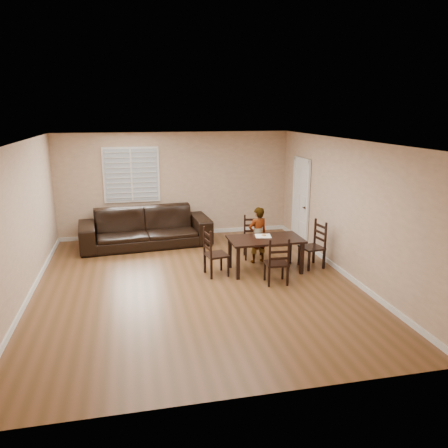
{
  "coord_description": "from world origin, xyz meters",
  "views": [
    {
      "loc": [
        -1.12,
        -7.74,
        3.23
      ],
      "look_at": [
        0.68,
        0.6,
        1.0
      ],
      "focal_mm": 35.0,
      "sensor_mm": 36.0,
      "label": 1
    }
  ],
  "objects_px": {
    "child": "(258,235)",
    "sofa": "(146,227)",
    "chair_far": "(278,264)",
    "dining_table": "(265,242)",
    "chair_right": "(317,246)",
    "chair_left": "(211,254)",
    "donut": "(264,235)",
    "chair_near": "(253,238)"
  },
  "relations": [
    {
      "from": "child",
      "to": "sofa",
      "type": "height_order",
      "value": "child"
    },
    {
      "from": "chair_far",
      "to": "sofa",
      "type": "bearing_deg",
      "value": -49.55
    },
    {
      "from": "dining_table",
      "to": "child",
      "type": "distance_m",
      "value": 0.54
    },
    {
      "from": "chair_right",
      "to": "sofa",
      "type": "bearing_deg",
      "value": -132.49
    },
    {
      "from": "chair_left",
      "to": "sofa",
      "type": "xyz_separation_m",
      "value": [
        -1.19,
        2.33,
        0.01
      ]
    },
    {
      "from": "chair_far",
      "to": "sofa",
      "type": "xyz_separation_m",
      "value": [
        -2.33,
        3.1,
        0.04
      ]
    },
    {
      "from": "child",
      "to": "sofa",
      "type": "relative_size",
      "value": 0.4
    },
    {
      "from": "child",
      "to": "donut",
      "type": "height_order",
      "value": "child"
    },
    {
      "from": "dining_table",
      "to": "child",
      "type": "bearing_deg",
      "value": 90.0
    },
    {
      "from": "chair_near",
      "to": "child",
      "type": "height_order",
      "value": "child"
    },
    {
      "from": "chair_far",
      "to": "chair_left",
      "type": "height_order",
      "value": "chair_left"
    },
    {
      "from": "dining_table",
      "to": "chair_left",
      "type": "bearing_deg",
      "value": -179.06
    },
    {
      "from": "chair_left",
      "to": "child",
      "type": "bearing_deg",
      "value": -73.0
    },
    {
      "from": "chair_right",
      "to": "donut",
      "type": "relative_size",
      "value": 10.55
    },
    {
      "from": "chair_left",
      "to": "sofa",
      "type": "distance_m",
      "value": 2.62
    },
    {
      "from": "chair_far",
      "to": "chair_left",
      "type": "bearing_deg",
      "value": -30.2
    },
    {
      "from": "chair_left",
      "to": "chair_right",
      "type": "xyz_separation_m",
      "value": [
        2.29,
        0.06,
        0.01
      ]
    },
    {
      "from": "child",
      "to": "chair_left",
      "type": "bearing_deg",
      "value": 12.06
    },
    {
      "from": "chair_far",
      "to": "chair_left",
      "type": "distance_m",
      "value": 1.38
    },
    {
      "from": "dining_table",
      "to": "chair_right",
      "type": "height_order",
      "value": "chair_right"
    },
    {
      "from": "dining_table",
      "to": "child",
      "type": "relative_size",
      "value": 1.22
    },
    {
      "from": "chair_left",
      "to": "chair_near",
      "type": "bearing_deg",
      "value": -59.19
    },
    {
      "from": "chair_far",
      "to": "child",
      "type": "xyz_separation_m",
      "value": [
        -0.01,
        1.34,
        0.2
      ]
    },
    {
      "from": "sofa",
      "to": "chair_left",
      "type": "bearing_deg",
      "value": -68.11
    },
    {
      "from": "dining_table",
      "to": "donut",
      "type": "xyz_separation_m",
      "value": [
        0.02,
        0.17,
        0.11
      ]
    },
    {
      "from": "child",
      "to": "chair_right",
      "type": "bearing_deg",
      "value": 141.46
    },
    {
      "from": "chair_far",
      "to": "chair_near",
      "type": "bearing_deg",
      "value": -86.85
    },
    {
      "from": "donut",
      "to": "child",
      "type": "bearing_deg",
      "value": 93.46
    },
    {
      "from": "chair_near",
      "to": "sofa",
      "type": "height_order",
      "value": "chair_near"
    },
    {
      "from": "child",
      "to": "donut",
      "type": "bearing_deg",
      "value": 78.84
    },
    {
      "from": "chair_right",
      "to": "child",
      "type": "relative_size",
      "value": 0.81
    },
    {
      "from": "dining_table",
      "to": "child",
      "type": "xyz_separation_m",
      "value": [
        -0.01,
        0.54,
        0.01
      ]
    },
    {
      "from": "chair_right",
      "to": "donut",
      "type": "bearing_deg",
      "value": -106.29
    },
    {
      "from": "chair_near",
      "to": "chair_far",
      "type": "xyz_separation_m",
      "value": [
        -0.01,
        -1.75,
        -0.02
      ]
    },
    {
      "from": "child",
      "to": "sofa",
      "type": "distance_m",
      "value": 2.92
    },
    {
      "from": "chair_far",
      "to": "chair_left",
      "type": "relative_size",
      "value": 0.94
    },
    {
      "from": "chair_left",
      "to": "donut",
      "type": "height_order",
      "value": "chair_left"
    },
    {
      "from": "chair_right",
      "to": "sofa",
      "type": "xyz_separation_m",
      "value": [
        -3.48,
        2.27,
        0.0
      ]
    },
    {
      "from": "sofa",
      "to": "chair_near",
      "type": "bearing_deg",
      "value": -35.01
    },
    {
      "from": "donut",
      "to": "dining_table",
      "type": "bearing_deg",
      "value": -95.75
    },
    {
      "from": "chair_left",
      "to": "dining_table",
      "type": "bearing_deg",
      "value": -98.14
    },
    {
      "from": "chair_left",
      "to": "sofa",
      "type": "height_order",
      "value": "chair_left"
    }
  ]
}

